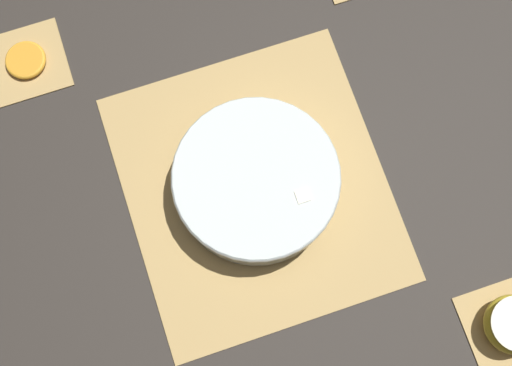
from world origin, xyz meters
The scene contains 6 objects.
ground_plane centered at (0.00, 0.00, 0.00)m, with size 6.00×6.00×0.00m, color #2D2823.
bamboo_mat_center centered at (0.00, 0.00, 0.00)m, with size 0.45×0.41×0.01m.
coaster_mat_near_left centered at (-0.33, -0.30, 0.00)m, with size 0.13×0.13×0.01m.
coaster_mat_far_right centered at (0.33, 0.30, 0.00)m, with size 0.13×0.13×0.01m.
fruit_salad_bowl centered at (0.00, 0.00, 0.05)m, with size 0.26×0.26×0.07m.
orange_slice_whole centered at (-0.33, -0.30, 0.01)m, with size 0.07×0.07×0.01m.
Camera 1 is at (0.26, -0.09, 1.12)m, focal length 50.00 mm.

